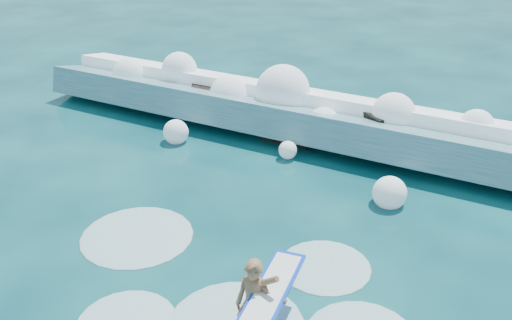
{
  "coord_description": "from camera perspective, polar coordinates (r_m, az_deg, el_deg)",
  "views": [
    {
      "loc": [
        7.39,
        -9.03,
        7.4
      ],
      "look_at": [
        1.5,
        2.0,
        1.2
      ],
      "focal_mm": 40.0,
      "sensor_mm": 36.0,
      "label": 1
    }
  ],
  "objects": [
    {
      "name": "surfer_with_board",
      "position": [
        10.33,
        0.12,
        -14.14
      ],
      "size": [
        1.11,
        3.02,
        1.88
      ],
      "color": "#8B5D41",
      "rests_on": "ground"
    },
    {
      "name": "rock_cluster",
      "position": [
        18.8,
        3.61,
        4.47
      ],
      "size": [
        8.18,
        3.01,
        1.27
      ],
      "color": "black",
      "rests_on": "ground"
    },
    {
      "name": "wave_spray",
      "position": [
        18.2,
        3.51,
        5.72
      ],
      "size": [
        14.97,
        4.65,
        2.23
      ],
      "color": "white",
      "rests_on": "ground"
    },
    {
      "name": "breaking_wave",
      "position": [
        18.29,
        4.85,
        4.34
      ],
      "size": [
        18.79,
        2.89,
        1.62
      ],
      "color": "teal",
      "rests_on": "ground"
    },
    {
      "name": "ground",
      "position": [
        13.82,
        -9.5,
        -6.42
      ],
      "size": [
        200.0,
        200.0,
        0.0
      ],
      "primitive_type": "plane",
      "color": "#072D38",
      "rests_on": "ground"
    },
    {
      "name": "surf_foam",
      "position": [
        11.55,
        -2.69,
        -13.5
      ],
      "size": [
        9.03,
        5.34,
        0.13
      ],
      "color": "silver",
      "rests_on": "ground"
    }
  ]
}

